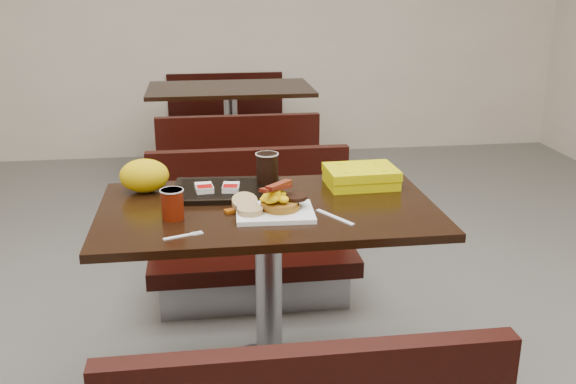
{
  "coord_description": "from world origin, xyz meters",
  "views": [
    {
      "loc": [
        -0.23,
        -2.17,
        1.54
      ],
      "look_at": [
        0.06,
        -0.06,
        0.82
      ],
      "focal_mm": 40.38,
      "sensor_mm": 36.0,
      "label": 1
    }
  ],
  "objects": [
    {
      "name": "knife",
      "position": [
        0.21,
        -0.15,
        0.75
      ],
      "size": [
        0.1,
        0.16,
        0.0
      ],
      "primitive_type": "cube",
      "rotation": [
        0.0,
        0.0,
        -1.04
      ],
      "color": "white",
      "rests_on": "table_near"
    },
    {
      "name": "clamshell",
      "position": [
        0.39,
        0.19,
        0.79
      ],
      "size": [
        0.28,
        0.21,
        0.07
      ],
      "primitive_type": "cube",
      "rotation": [
        0.0,
        0.0,
        0.04
      ],
      "color": "#D5CA03",
      "rests_on": "table_near"
    },
    {
      "name": "condiment_syrup",
      "position": [
        -0.14,
        -0.05,
        0.75
      ],
      "size": [
        0.05,
        0.04,
        0.01
      ],
      "primitive_type": "cube",
      "rotation": [
        0.0,
        0.0,
        0.33
      ],
      "color": "#9D4306",
      "rests_on": "table_near"
    },
    {
      "name": "bacon_strips",
      "position": [
        0.02,
        -0.09,
        0.85
      ],
      "size": [
        0.16,
        0.16,
        0.01
      ],
      "primitive_type": null,
      "rotation": [
        0.0,
        0.0,
        0.84
      ],
      "color": "#4B0C05",
      "rests_on": "scrambled_eggs"
    },
    {
      "name": "coffee_cup_near",
      "position": [
        -0.33,
        -0.08,
        0.8
      ],
      "size": [
        0.08,
        0.08,
        0.1
      ],
      "primitive_type": "cylinder",
      "rotation": [
        0.0,
        0.0,
        0.14
      ],
      "color": "#911705",
      "rests_on": "table_near"
    },
    {
      "name": "table_far",
      "position": [
        0.0,
        2.6,
        0.38
      ],
      "size": [
        1.2,
        0.7,
        0.75
      ],
      "primitive_type": null,
      "color": "black",
      "rests_on": "floor"
    },
    {
      "name": "sausage_patty",
      "position": [
        0.09,
        -0.06,
        0.8
      ],
      "size": [
        0.09,
        0.09,
        0.01
      ],
      "primitive_type": "cylinder",
      "rotation": [
        0.0,
        0.0,
        -0.06
      ],
      "color": "black",
      "rests_on": "pancake_stack"
    },
    {
      "name": "table_near",
      "position": [
        0.0,
        0.0,
        0.38
      ],
      "size": [
        1.2,
        0.7,
        0.75
      ],
      "primitive_type": null,
      "color": "black",
      "rests_on": "floor"
    },
    {
      "name": "muffin_bottom",
      "position": [
        -0.07,
        -0.11,
        0.78
      ],
      "size": [
        0.11,
        0.11,
        0.02
      ],
      "primitive_type": "cylinder",
      "rotation": [
        0.0,
        0.0,
        0.31
      ],
      "color": "tan",
      "rests_on": "platter"
    },
    {
      "name": "platter",
      "position": [
        0.01,
        -0.09,
        0.76
      ],
      "size": [
        0.28,
        0.22,
        0.02
      ],
      "primitive_type": "cube",
      "rotation": [
        0.0,
        0.0,
        -0.05
      ],
      "color": "white",
      "rests_on": "table_near"
    },
    {
      "name": "floor",
      "position": [
        0.0,
        0.0,
        0.0
      ],
      "size": [
        6.0,
        7.0,
        0.01
      ],
      "primitive_type": "cube",
      "color": "slate",
      "rests_on": "ground"
    },
    {
      "name": "paper_bag",
      "position": [
        -0.45,
        0.22,
        0.81
      ],
      "size": [
        0.22,
        0.2,
        0.13
      ],
      "primitive_type": "ellipsoid",
      "rotation": [
        0.0,
        0.0,
        0.4
      ],
      "color": "#E6A607",
      "rests_on": "table_near"
    },
    {
      "name": "tray",
      "position": [
        -0.14,
        0.17,
        0.76
      ],
      "size": [
        0.42,
        0.32,
        0.02
      ],
      "primitive_type": "cube",
      "rotation": [
        0.0,
        0.0,
        -0.07
      ],
      "color": "black",
      "rests_on": "table_near"
    },
    {
      "name": "bench_far_s",
      "position": [
        0.0,
        1.9,
        0.36
      ],
      "size": [
        1.0,
        0.46,
        0.72
      ],
      "primitive_type": null,
      "color": "black",
      "rests_on": "floor"
    },
    {
      "name": "scrambled_eggs",
      "position": [
        0.01,
        -0.08,
        0.82
      ],
      "size": [
        0.11,
        0.1,
        0.05
      ],
      "primitive_type": "ellipsoid",
      "rotation": [
        0.0,
        0.0,
        -0.29
      ],
      "color": "#F6BC04",
      "rests_on": "pancake_stack"
    },
    {
      "name": "fork",
      "position": [
        -0.31,
        -0.25,
        0.75
      ],
      "size": [
        0.13,
        0.07,
        0.0
      ],
      "primitive_type": null,
      "rotation": [
        0.0,
        0.0,
        0.34
      ],
      "color": "white",
      "rests_on": "table_near"
    },
    {
      "name": "muffin_top",
      "position": [
        -0.09,
        -0.05,
        0.79
      ],
      "size": [
        0.1,
        0.1,
        0.05
      ],
      "primitive_type": "cylinder",
      "rotation": [
        0.38,
        0.0,
        0.1
      ],
      "color": "tan",
      "rests_on": "platter"
    },
    {
      "name": "bench_far_n",
      "position": [
        0.0,
        3.3,
        0.36
      ],
      "size": [
        1.0,
        0.46,
        0.72
      ],
      "primitive_type": null,
      "color": "black",
      "rests_on": "floor"
    },
    {
      "name": "pancake_stack",
      "position": [
        0.04,
        -0.08,
        0.78
      ],
      "size": [
        0.16,
        0.16,
        0.03
      ],
      "primitive_type": "cylinder",
      "rotation": [
        0.0,
        0.0,
        0.17
      ],
      "color": "#905718",
      "rests_on": "platter"
    },
    {
      "name": "hashbrown_sleeve_right",
      "position": [
        -0.12,
        0.14,
        0.78
      ],
      "size": [
        0.07,
        0.09,
        0.02
      ],
      "primitive_type": "cube",
      "rotation": [
        0.0,
        0.0,
        -0.14
      ],
      "color": "silver",
      "rests_on": "tray"
    },
    {
      "name": "condiment_ketchup",
      "position": [
        -0.07,
        0.02,
        0.75
      ],
      "size": [
        0.05,
        0.04,
        0.01
      ],
      "primitive_type": "cube",
      "rotation": [
        0.0,
        0.0,
        0.28
      ],
      "color": "#8C0504",
      "rests_on": "table_near"
    },
    {
      "name": "hashbrown_sleeve_left",
      "position": [
        -0.22,
        0.15,
        0.78
      ],
      "size": [
        0.07,
        0.09,
        0.02
      ],
      "primitive_type": "cube",
      "rotation": [
        0.0,
        0.0,
        0.11
      ],
      "color": "silver",
      "rests_on": "tray"
    },
    {
      "name": "coffee_cup_far",
      "position": [
        0.02,
        0.22,
        0.83
      ],
      "size": [
        0.08,
        0.08,
        0.11
      ],
      "primitive_type": "cylinder",
      "rotation": [
        0.0,
        0.0,
        0.01
      ],
      "color": "black",
      "rests_on": "tray"
    },
    {
      "name": "bench_near_n",
      "position": [
        0.0,
        0.7,
        0.36
      ],
      "size": [
        1.0,
        0.46,
        0.72
      ],
      "primitive_type": null,
      "color": "black",
      "rests_on": "floor"
    }
  ]
}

